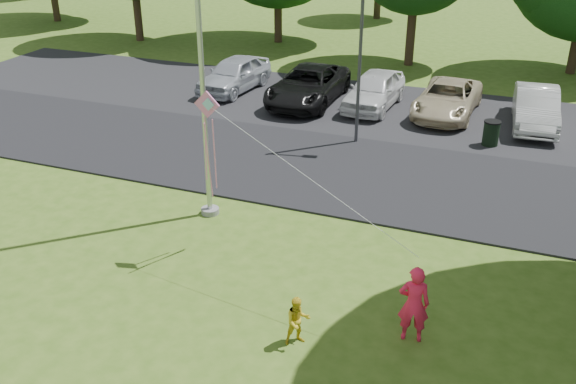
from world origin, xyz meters
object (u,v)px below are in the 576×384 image
(child_yellow, at_px, (298,321))
(woman, at_px, (414,304))
(trash_can, at_px, (491,134))
(street_lamp, at_px, (368,45))
(flagpole, at_px, (202,67))
(kite, at_px, (211,124))

(child_yellow, bearing_deg, woman, -13.22)
(trash_can, bearing_deg, street_lamp, -162.83)
(child_yellow, bearing_deg, flagpole, 96.79)
(flagpole, height_order, street_lamp, flagpole)
(street_lamp, relative_size, trash_can, 6.20)
(street_lamp, distance_m, kite, 8.51)
(kite, bearing_deg, flagpole, 123.87)
(street_lamp, bearing_deg, child_yellow, -92.29)
(woman, bearing_deg, flagpole, -38.93)
(trash_can, bearing_deg, kite, -120.50)
(trash_can, xyz_separation_m, woman, (-0.48, -11.39, 0.38))
(woman, distance_m, child_yellow, 2.33)
(flagpole, xyz_separation_m, street_lamp, (2.57, 6.69, -0.69))
(woman, height_order, kite, kite)
(woman, height_order, child_yellow, woman)
(woman, bearing_deg, street_lamp, -80.35)
(flagpole, relative_size, street_lamp, 1.73)
(child_yellow, bearing_deg, kite, 102.29)
(flagpole, bearing_deg, woman, -28.19)
(flagpole, relative_size, trash_can, 10.71)
(street_lamp, xyz_separation_m, trash_can, (4.23, 1.31, -3.01))
(street_lamp, distance_m, woman, 11.07)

